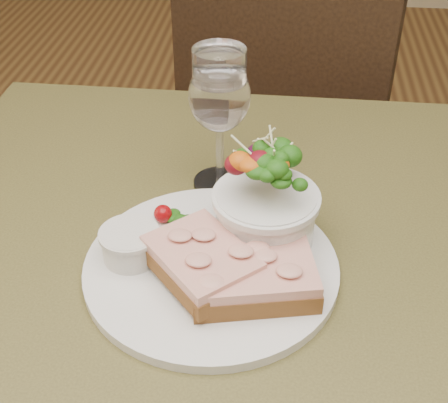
# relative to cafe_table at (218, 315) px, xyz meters

# --- Properties ---
(cafe_table) EXTENTS (0.80, 0.80, 0.75)m
(cafe_table) POSITION_rel_cafe_table_xyz_m (0.00, 0.00, 0.00)
(cafe_table) COLOR #403B1B
(cafe_table) RESTS_ON ground
(chair_far) EXTENTS (0.53, 0.53, 0.90)m
(chair_far) POSITION_rel_cafe_table_xyz_m (0.10, 0.72, -0.36)
(chair_far) COLOR black
(chair_far) RESTS_ON ground
(dinner_plate) EXTENTS (0.28, 0.28, 0.01)m
(dinner_plate) POSITION_rel_cafe_table_xyz_m (-0.00, -0.03, 0.11)
(dinner_plate) COLOR white
(dinner_plate) RESTS_ON cafe_table
(sandwich_front) EXTENTS (0.15, 0.12, 0.03)m
(sandwich_front) POSITION_rel_cafe_table_xyz_m (0.04, -0.06, 0.13)
(sandwich_front) COLOR #4E2814
(sandwich_front) RESTS_ON dinner_plate
(sandwich_back) EXTENTS (0.14, 0.14, 0.03)m
(sandwich_back) POSITION_rel_cafe_table_xyz_m (-0.01, -0.05, 0.14)
(sandwich_back) COLOR #4E2814
(sandwich_back) RESTS_ON dinner_plate
(ramekin) EXTENTS (0.06, 0.06, 0.04)m
(ramekin) POSITION_rel_cafe_table_xyz_m (-0.09, -0.03, 0.13)
(ramekin) COLOR silver
(ramekin) RESTS_ON dinner_plate
(salad_bowl) EXTENTS (0.11, 0.11, 0.13)m
(salad_bowl) POSITION_rel_cafe_table_xyz_m (0.05, 0.02, 0.17)
(salad_bowl) COLOR white
(salad_bowl) RESTS_ON dinner_plate
(garnish) EXTENTS (0.05, 0.04, 0.02)m
(garnish) POSITION_rel_cafe_table_xyz_m (-0.06, 0.05, 0.12)
(garnish) COLOR #143E0B
(garnish) RESTS_ON dinner_plate
(wine_glass) EXTENTS (0.08, 0.08, 0.18)m
(wine_glass) POSITION_rel_cafe_table_xyz_m (-0.01, 0.14, 0.22)
(wine_glass) COLOR white
(wine_glass) RESTS_ON cafe_table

